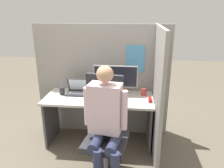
{
  "coord_description": "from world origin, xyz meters",
  "views": [
    {
      "loc": [
        0.47,
        -2.43,
        1.84
      ],
      "look_at": [
        0.2,
        0.15,
        0.96
      ],
      "focal_mm": 35.0,
      "sensor_mm": 36.0,
      "label": 1
    }
  ],
  "objects": [
    {
      "name": "paper_box",
      "position": [
        0.22,
        0.43,
        0.73
      ],
      "size": [
        0.32,
        0.25,
        0.06
      ],
      "color": "orange",
      "rests_on": "desk"
    },
    {
      "name": "desk",
      "position": [
        0.0,
        0.31,
        0.54
      ],
      "size": [
        1.48,
        0.62,
        0.71
      ],
      "color": "beige",
      "rests_on": "ground"
    },
    {
      "name": "cubicle_panel_right",
      "position": [
        0.77,
        0.25,
        0.83
      ],
      "size": [
        0.04,
        1.24,
        1.66
      ],
      "color": "gray",
      "rests_on": "ground"
    },
    {
      "name": "mouse",
      "position": [
        -0.06,
        0.17,
        0.72
      ],
      "size": [
        0.06,
        0.05,
        0.04
      ],
      "color": "black",
      "rests_on": "desk"
    },
    {
      "name": "laptop",
      "position": [
        -0.3,
        0.41,
        0.75
      ],
      "size": [
        0.35,
        0.21,
        0.22
      ],
      "color": "#2D2D33",
      "rests_on": "desk"
    },
    {
      "name": "pen_cup",
      "position": [
        -0.53,
        0.35,
        0.76
      ],
      "size": [
        0.07,
        0.07,
        0.11
      ],
      "color": "#28282D",
      "rests_on": "desk"
    },
    {
      "name": "stapler",
      "position": [
        0.69,
        0.25,
        0.73
      ],
      "size": [
        0.04,
        0.13,
        0.05
      ],
      "color": "#A31919",
      "rests_on": "desk"
    },
    {
      "name": "cubicle_panel_back",
      "position": [
        0.0,
        0.64,
        0.83
      ],
      "size": [
        1.98,
        0.05,
        1.66
      ],
      "color": "gray",
      "rests_on": "ground"
    },
    {
      "name": "office_chair",
      "position": [
        0.16,
        -0.23,
        0.57
      ],
      "size": [
        0.54,
        0.59,
        1.15
      ],
      "color": "#2D2D33",
      "rests_on": "ground"
    },
    {
      "name": "ground_plane",
      "position": [
        0.0,
        0.0,
        0.0
      ],
      "size": [
        12.0,
        12.0,
        0.0
      ],
      "primitive_type": "plane",
      "color": "#665B4C"
    },
    {
      "name": "monitor",
      "position": [
        0.22,
        0.43,
        0.96
      ],
      "size": [
        0.61,
        0.16,
        0.36
      ],
      "color": "#B2B2B7",
      "rests_on": "paper_box"
    },
    {
      "name": "person",
      "position": [
        0.19,
        -0.41,
        0.76
      ],
      "size": [
        0.48,
        0.48,
        1.32
      ],
      "color": "#282D4C",
      "rests_on": "ground"
    },
    {
      "name": "carrot_toy",
      "position": [
        0.06,
        0.1,
        0.72
      ],
      "size": [
        0.04,
        0.16,
        0.04
      ],
      "color": "orange",
      "rests_on": "desk"
    },
    {
      "name": "coffee_mug",
      "position": [
        0.61,
        0.44,
        0.76
      ],
      "size": [
        0.07,
        0.07,
        0.11
      ],
      "color": "#A3332D",
      "rests_on": "desk"
    }
  ]
}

